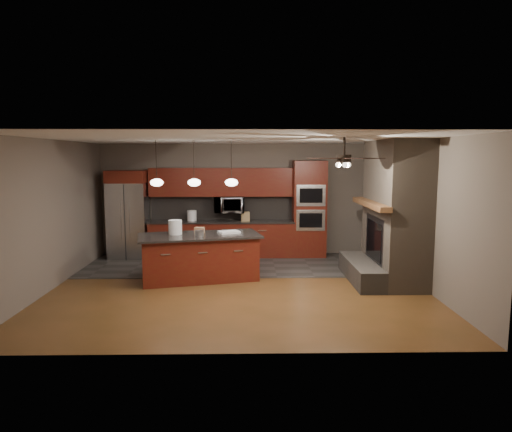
{
  "coord_description": "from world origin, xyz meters",
  "views": [
    {
      "loc": [
        0.18,
        -8.5,
        2.48
      ],
      "look_at": [
        0.34,
        0.6,
        1.29
      ],
      "focal_mm": 32.0,
      "sensor_mm": 36.0,
      "label": 1
    }
  ],
  "objects_px": {
    "white_bucket": "(175,227)",
    "paint_can": "(199,233)",
    "kitchen_island": "(200,257)",
    "cardboard_box": "(200,230)",
    "microwave": "(229,204)",
    "oven_tower": "(309,209)",
    "counter_bucket": "(192,216)",
    "counter_box": "(245,216)",
    "paint_tray": "(229,232)",
    "refrigerator": "(128,214)"
  },
  "relations": [
    {
      "from": "microwave",
      "to": "kitchen_island",
      "type": "relative_size",
      "value": 0.28
    },
    {
      "from": "refrigerator",
      "to": "kitchen_island",
      "type": "xyz_separation_m",
      "value": [
        1.95,
        -2.06,
        -0.61
      ]
    },
    {
      "from": "cardboard_box",
      "to": "white_bucket",
      "type": "bearing_deg",
      "value": -157.99
    },
    {
      "from": "microwave",
      "to": "kitchen_island",
      "type": "height_order",
      "value": "microwave"
    },
    {
      "from": "counter_box",
      "to": "white_bucket",
      "type": "bearing_deg",
      "value": -129.46
    },
    {
      "from": "paint_tray",
      "to": "counter_bucket",
      "type": "bearing_deg",
      "value": 92.99
    },
    {
      "from": "paint_can",
      "to": "cardboard_box",
      "type": "relative_size",
      "value": 0.9
    },
    {
      "from": "refrigerator",
      "to": "paint_tray",
      "type": "distance_m",
      "value": 3.16
    },
    {
      "from": "microwave",
      "to": "paint_can",
      "type": "height_order",
      "value": "microwave"
    },
    {
      "from": "paint_can",
      "to": "counter_box",
      "type": "xyz_separation_m",
      "value": [
        0.9,
        2.29,
        0.03
      ]
    },
    {
      "from": "oven_tower",
      "to": "counter_bucket",
      "type": "bearing_deg",
      "value": 179.85
    },
    {
      "from": "counter_bucket",
      "to": "white_bucket",
      "type": "bearing_deg",
      "value": -92.21
    },
    {
      "from": "kitchen_island",
      "to": "counter_bucket",
      "type": "bearing_deg",
      "value": 87.77
    },
    {
      "from": "paint_tray",
      "to": "cardboard_box",
      "type": "xyz_separation_m",
      "value": [
        -0.6,
        -0.03,
        0.04
      ]
    },
    {
      "from": "paint_can",
      "to": "cardboard_box",
      "type": "xyz_separation_m",
      "value": [
        -0.03,
        0.37,
        0.0
      ]
    },
    {
      "from": "counter_box",
      "to": "counter_bucket",
      "type": "bearing_deg",
      "value": 172.73
    },
    {
      "from": "refrigerator",
      "to": "microwave",
      "type": "bearing_deg",
      "value": 3.04
    },
    {
      "from": "paint_can",
      "to": "cardboard_box",
      "type": "bearing_deg",
      "value": 94.54
    },
    {
      "from": "oven_tower",
      "to": "refrigerator",
      "type": "bearing_deg",
      "value": -179.05
    },
    {
      "from": "microwave",
      "to": "counter_bucket",
      "type": "height_order",
      "value": "microwave"
    },
    {
      "from": "kitchen_island",
      "to": "counter_bucket",
      "type": "height_order",
      "value": "counter_bucket"
    },
    {
      "from": "oven_tower",
      "to": "refrigerator",
      "type": "relative_size",
      "value": 1.11
    },
    {
      "from": "microwave",
      "to": "paint_can",
      "type": "xyz_separation_m",
      "value": [
        -0.5,
        -2.39,
        -0.32
      ]
    },
    {
      "from": "white_bucket",
      "to": "paint_tray",
      "type": "bearing_deg",
      "value": 7.81
    },
    {
      "from": "counter_box",
      "to": "paint_tray",
      "type": "bearing_deg",
      "value": -104.76
    },
    {
      "from": "refrigerator",
      "to": "cardboard_box",
      "type": "bearing_deg",
      "value": -44.41
    },
    {
      "from": "white_bucket",
      "to": "cardboard_box",
      "type": "distance_m",
      "value": 0.5
    },
    {
      "from": "kitchen_island",
      "to": "microwave",
      "type": "bearing_deg",
      "value": 63.57
    },
    {
      "from": "microwave",
      "to": "refrigerator",
      "type": "relative_size",
      "value": 0.34
    },
    {
      "from": "white_bucket",
      "to": "counter_box",
      "type": "distance_m",
      "value": 2.48
    },
    {
      "from": "oven_tower",
      "to": "counter_box",
      "type": "relative_size",
      "value": 10.55
    },
    {
      "from": "cardboard_box",
      "to": "paint_can",
      "type": "bearing_deg",
      "value": -77.87
    },
    {
      "from": "paint_tray",
      "to": "counter_bucket",
      "type": "distance_m",
      "value": 2.19
    },
    {
      "from": "refrigerator",
      "to": "paint_can",
      "type": "bearing_deg",
      "value": -49.03
    },
    {
      "from": "oven_tower",
      "to": "cardboard_box",
      "type": "distance_m",
      "value": 3.2
    },
    {
      "from": "white_bucket",
      "to": "counter_bucket",
      "type": "height_order",
      "value": "white_bucket"
    },
    {
      "from": "paint_can",
      "to": "counter_bucket",
      "type": "height_order",
      "value": "counter_bucket"
    },
    {
      "from": "oven_tower",
      "to": "paint_can",
      "type": "height_order",
      "value": "oven_tower"
    },
    {
      "from": "kitchen_island",
      "to": "paint_can",
      "type": "xyz_separation_m",
      "value": [
        0.02,
        -0.21,
        0.51
      ]
    },
    {
      "from": "microwave",
      "to": "counter_box",
      "type": "bearing_deg",
      "value": -14.33
    },
    {
      "from": "oven_tower",
      "to": "paint_tray",
      "type": "relative_size",
      "value": 5.86
    },
    {
      "from": "white_bucket",
      "to": "paint_tray",
      "type": "distance_m",
      "value": 1.1
    },
    {
      "from": "paint_tray",
      "to": "oven_tower",
      "type": "bearing_deg",
      "value": 21.51
    },
    {
      "from": "paint_tray",
      "to": "counter_box",
      "type": "height_order",
      "value": "counter_box"
    },
    {
      "from": "microwave",
      "to": "oven_tower",
      "type": "bearing_deg",
      "value": -1.66
    },
    {
      "from": "oven_tower",
      "to": "counter_box",
      "type": "xyz_separation_m",
      "value": [
        -1.58,
        -0.04,
        -0.18
      ]
    },
    {
      "from": "paint_can",
      "to": "counter_bucket",
      "type": "bearing_deg",
      "value": 100.29
    },
    {
      "from": "refrigerator",
      "to": "counter_box",
      "type": "distance_m",
      "value": 2.86
    },
    {
      "from": "white_bucket",
      "to": "paint_can",
      "type": "height_order",
      "value": "white_bucket"
    },
    {
      "from": "oven_tower",
      "to": "counter_bucket",
      "type": "relative_size",
      "value": 9.14
    }
  ]
}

